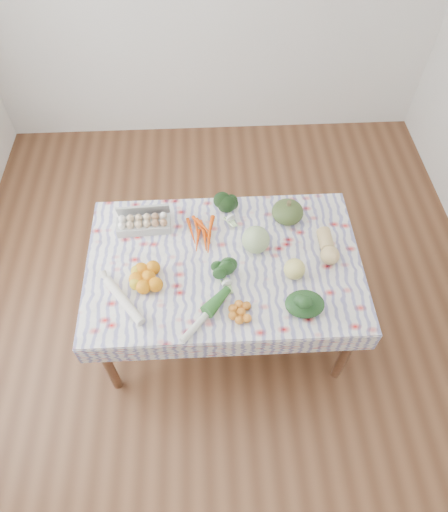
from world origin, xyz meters
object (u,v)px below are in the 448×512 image
(kabocha_squash, at_px, (288,212))
(cabbage, at_px, (256,240))
(egg_carton, at_px, (144,224))
(butternut_squash, at_px, (328,246))
(grapefruit, at_px, (294,269))
(dining_table, at_px, (224,270))

(kabocha_squash, distance_m, cabbage, 0.32)
(cabbage, bearing_deg, egg_carton, 164.55)
(butternut_squash, relative_size, grapefruit, 1.96)
(egg_carton, distance_m, cabbage, 0.72)
(grapefruit, bearing_deg, egg_carton, 155.93)
(egg_carton, relative_size, grapefruit, 2.66)
(butternut_squash, bearing_deg, cabbage, 172.73)
(cabbage, bearing_deg, kabocha_squash, 45.50)
(dining_table, relative_size, egg_carton, 4.77)
(egg_carton, bearing_deg, grapefruit, -26.93)
(dining_table, bearing_deg, butternut_squash, 4.19)
(cabbage, xyz_separation_m, grapefruit, (0.21, -0.21, -0.02))
(dining_table, bearing_deg, grapefruit, -16.28)
(cabbage, bearing_deg, butternut_squash, -6.04)
(egg_carton, xyz_separation_m, cabbage, (0.69, -0.19, 0.04))
(cabbage, distance_m, butternut_squash, 0.44)
(kabocha_squash, distance_m, butternut_squash, 0.35)
(dining_table, height_order, kabocha_squash, kabocha_squash)
(butternut_squash, bearing_deg, dining_table, -177.04)
(kabocha_squash, xyz_separation_m, cabbage, (-0.23, -0.23, 0.02))
(kabocha_squash, bearing_deg, egg_carton, -177.57)
(butternut_squash, bearing_deg, egg_carton, 166.89)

